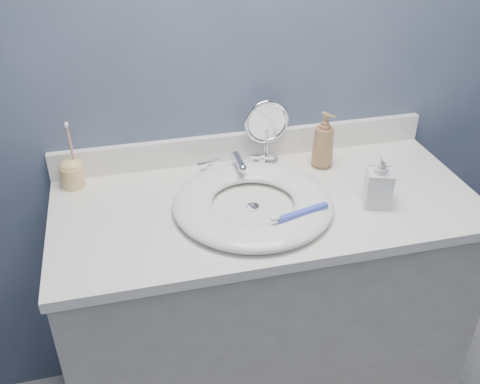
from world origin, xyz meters
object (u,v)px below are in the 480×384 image
object	(u,v)px
soap_bottle_amber	(324,140)
soap_bottle_clear	(379,180)
toothbrush_holder	(72,172)
makeup_mirror	(267,129)

from	to	relation	value
soap_bottle_amber	soap_bottle_clear	xyz separation A→B (m)	(0.07, -0.25, -0.01)
soap_bottle_amber	toothbrush_holder	distance (m)	0.77
soap_bottle_amber	soap_bottle_clear	bearing A→B (deg)	-101.48
makeup_mirror	soap_bottle_clear	xyz separation A→B (m)	(0.24, -0.31, -0.04)
makeup_mirror	soap_bottle_amber	size ratio (longest dim) A/B	1.17
soap_bottle_amber	soap_bottle_clear	size ratio (longest dim) A/B	1.14
soap_bottle_clear	toothbrush_holder	bearing A→B (deg)	178.91
soap_bottle_clear	toothbrush_holder	distance (m)	0.89
soap_bottle_clear	toothbrush_holder	xyz separation A→B (m)	(-0.84, 0.31, -0.03)
soap_bottle_clear	toothbrush_holder	world-z (taller)	toothbrush_holder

